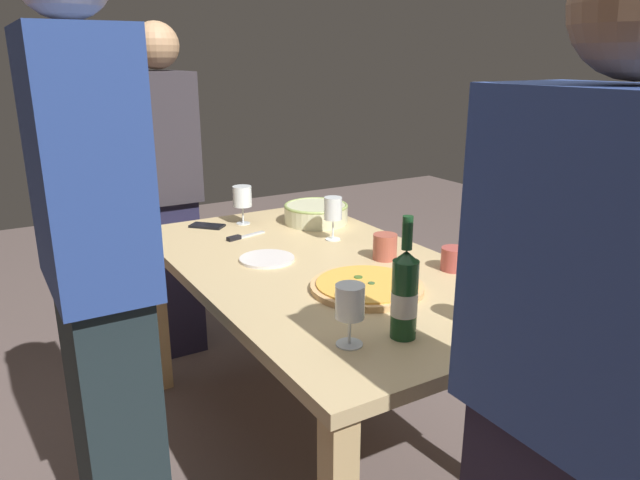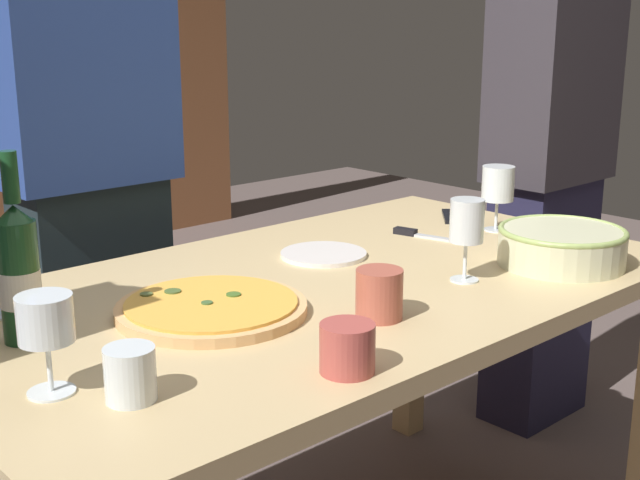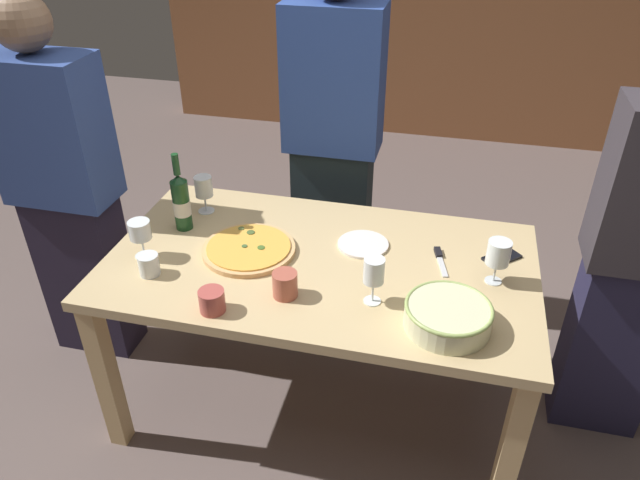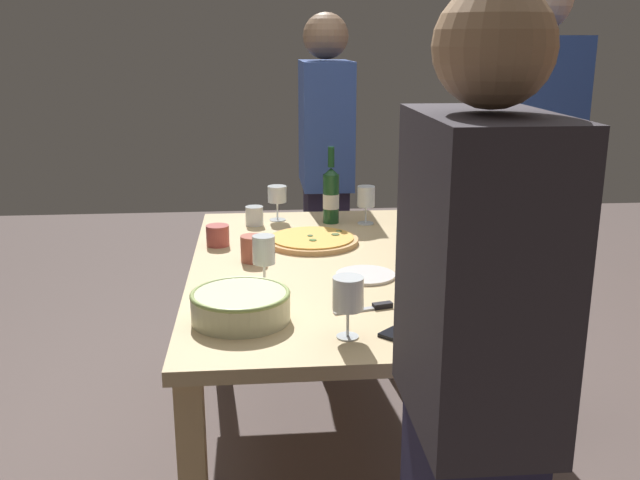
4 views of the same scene
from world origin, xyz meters
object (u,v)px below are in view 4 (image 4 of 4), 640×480
(person_guest_right, at_px, (471,407))
(serving_bowl, at_px, (241,304))
(cup_spare, at_px, (254,216))
(cell_phone, at_px, (407,338))
(wine_glass_near_pizza, at_px, (277,196))
(dining_table, at_px, (320,290))
(pizza_knife, at_px, (371,307))
(pizza, at_px, (312,240))
(person_host, at_px, (522,211))
(wine_glass_far_left, at_px, (366,198))
(wine_glass_by_bottle, at_px, (348,296))
(cup_ceramic, at_px, (218,235))
(side_plate, at_px, (366,275))
(person_guest_left, at_px, (325,181))
(wine_bottle, at_px, (331,195))
(wine_glass_far_right, at_px, (264,253))
(cup_amber, at_px, (253,249))

(person_guest_right, bearing_deg, serving_bowl, 25.36)
(cup_spare, xyz_separation_m, cell_phone, (1.24, 0.40, -0.04))
(wine_glass_near_pizza, relative_size, person_guest_right, 0.09)
(dining_table, distance_m, pizza_knife, 0.46)
(pizza, bearing_deg, dining_table, 1.09)
(person_host, bearing_deg, wine_glass_far_left, -49.54)
(wine_glass_far_left, xyz_separation_m, person_guest_right, (1.70, -0.05, -0.05))
(wine_glass_by_bottle, relative_size, cup_ceramic, 1.92)
(side_plate, bearing_deg, wine_glass_by_bottle, -14.01)
(pizza, xyz_separation_m, wine_glass_near_pizza, (-0.38, -0.12, 0.10))
(wine_glass_by_bottle, height_order, side_plate, wine_glass_by_bottle)
(pizza_knife, bearing_deg, cup_spare, -161.57)
(person_guest_left, bearing_deg, wine_glass_far_left, 17.77)
(cell_phone, bearing_deg, person_guest_right, 49.81)
(wine_bottle, bearing_deg, cup_spare, -87.54)
(pizza, distance_m, cell_phone, 0.96)
(pizza_knife, bearing_deg, wine_glass_far_right, -123.86)
(pizza, distance_m, wine_glass_far_left, 0.39)
(dining_table, height_order, person_host, person_host)
(wine_glass_by_bottle, height_order, person_host, person_host)
(wine_glass_by_bottle, distance_m, cup_ceramic, 0.99)
(wine_bottle, distance_m, wine_glass_far_right, 0.88)
(cup_amber, relative_size, person_host, 0.05)
(dining_table, relative_size, wine_glass_far_right, 9.17)
(wine_glass_far_left, relative_size, side_plate, 0.82)
(pizza, bearing_deg, wine_glass_far_right, -20.58)
(wine_bottle, xyz_separation_m, wine_glass_by_bottle, (1.23, -0.08, -0.01))
(wine_glass_by_bottle, height_order, pizza_knife, wine_glass_by_bottle)
(wine_bottle, height_order, cell_phone, wine_bottle)
(wine_glass_near_pizza, bearing_deg, wine_glass_far_right, -4.48)
(wine_bottle, xyz_separation_m, cell_phone, (1.26, 0.07, -0.12))
(cell_phone, bearing_deg, serving_bowl, -65.65)
(wine_glass_near_pizza, bearing_deg, person_host, 58.93)
(cell_phone, bearing_deg, cup_ceramic, -103.53)
(side_plate, distance_m, person_guest_left, 1.28)
(cup_ceramic, height_order, pizza_knife, cup_ceramic)
(wine_glass_by_bottle, relative_size, person_host, 0.10)
(cup_spare, height_order, pizza_knife, cup_spare)
(cup_amber, distance_m, person_guest_left, 1.14)
(person_host, distance_m, person_guest_right, 1.39)
(pizza_knife, bearing_deg, serving_bowl, -83.01)
(wine_glass_by_bottle, height_order, wine_glass_far_left, wine_glass_by_bottle)
(side_plate, xyz_separation_m, person_host, (-0.26, 0.62, 0.15))
(wine_glass_far_right, height_order, person_host, person_host)
(dining_table, height_order, side_plate, side_plate)
(wine_glass_by_bottle, relative_size, person_guest_right, 0.10)
(serving_bowl, height_order, pizza_knife, serving_bowl)
(serving_bowl, xyz_separation_m, person_guest_left, (-1.63, 0.40, 0.03))
(wine_glass_far_left, bearing_deg, person_guest_right, -1.65)
(cell_phone, relative_size, person_guest_left, 0.09)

